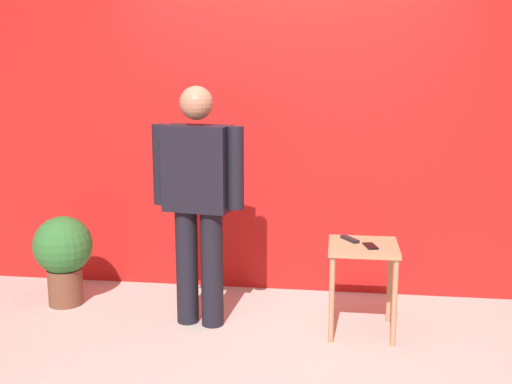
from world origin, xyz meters
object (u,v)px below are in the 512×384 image
at_px(cell_phone, 370,246).
at_px(tv_remote, 350,239).
at_px(side_table, 363,261).
at_px(potted_plant, 63,253).
at_px(standing_person, 198,194).

height_order(cell_phone, tv_remote, tv_remote).
height_order(side_table, potted_plant, potted_plant).
bearing_deg(cell_phone, potted_plant, 158.73).
height_order(standing_person, tv_remote, standing_person).
xyz_separation_m(side_table, tv_remote, (-0.09, 0.09, 0.13)).
bearing_deg(potted_plant, cell_phone, -6.56).
relative_size(standing_person, cell_phone, 11.57).
xyz_separation_m(cell_phone, tv_remote, (-0.13, 0.13, 0.01)).
xyz_separation_m(side_table, potted_plant, (-2.23, 0.22, -0.10)).
height_order(cell_phone, potted_plant, potted_plant).
relative_size(cell_phone, potted_plant, 0.21).
relative_size(cell_phone, tv_remote, 0.85).
xyz_separation_m(standing_person, cell_phone, (1.17, -0.04, -0.31)).
height_order(side_table, tv_remote, tv_remote).
bearing_deg(cell_phone, standing_person, 163.18).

